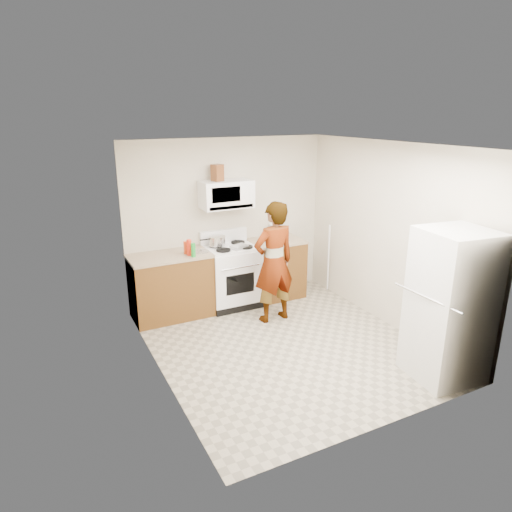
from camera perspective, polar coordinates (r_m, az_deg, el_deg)
floor at (r=5.99m, az=3.69°, el=-10.94°), size 3.60×3.60×0.00m
back_wall at (r=7.04m, az=-3.49°, el=4.40°), size 3.20×0.02×2.50m
right_wall at (r=6.43m, az=16.25°, el=2.42°), size 0.02×3.60×2.50m
cabinet_left at (r=6.68m, az=-10.55°, el=-3.83°), size 1.12×0.62×0.90m
counter_left at (r=6.53m, az=-10.78°, el=-0.01°), size 1.14×0.64×0.03m
cabinet_right at (r=7.30m, az=2.47°, el=-1.65°), size 0.80×0.62×0.90m
counter_right at (r=7.16m, az=2.52°, el=1.88°), size 0.82×0.64×0.03m
gas_range at (r=6.96m, az=-3.12°, el=-2.35°), size 0.76×0.65×1.13m
microwave at (r=6.75m, az=-3.73°, el=7.71°), size 0.76×0.38×0.40m
person at (r=6.32m, az=2.25°, el=-0.81°), size 0.66×0.46×1.72m
fridge at (r=5.40m, az=23.06°, el=-5.77°), size 0.78×0.78×1.70m
kettle at (r=7.34m, az=2.34°, el=3.25°), size 0.20×0.20×0.20m
jug at (r=6.66m, az=-4.86°, el=10.33°), size 0.18×0.18×0.24m
saucepan at (r=6.80m, az=-4.90°, el=1.89°), size 0.31×0.31×0.13m
tray at (r=6.72m, az=-2.12°, el=1.15°), size 0.29×0.23×0.05m
bottle_spray at (r=6.42m, az=-8.35°, el=1.05°), size 0.08×0.08×0.23m
bottle_hot_sauce at (r=6.51m, az=-8.78°, el=1.05°), size 0.08×0.08×0.18m
bottle_green_cap at (r=6.35m, az=-7.84°, el=0.74°), size 0.08×0.08×0.20m
pot_lid at (r=6.59m, az=-6.88°, el=0.58°), size 0.26×0.26×0.01m
broom at (r=7.46m, az=9.05°, el=-0.29°), size 0.18×0.21×1.17m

